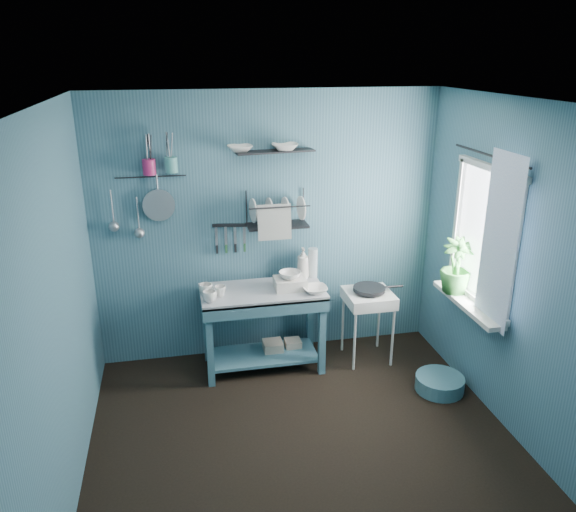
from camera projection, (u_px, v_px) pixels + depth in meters
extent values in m
plane|color=black|center=(304.00, 442.00, 4.27)|extent=(3.20, 3.20, 0.00)
plane|color=silver|center=(308.00, 103.00, 3.41)|extent=(3.20, 3.20, 0.00)
plane|color=#365D6F|center=(269.00, 228.00, 5.22)|extent=(3.20, 0.00, 3.20)
plane|color=#365D6F|center=(385.00, 425.00, 2.46)|extent=(3.20, 0.00, 3.20)
plane|color=#365D6F|center=(59.00, 312.00, 3.54)|extent=(0.00, 3.00, 3.00)
plane|color=#365D6F|center=(516.00, 274.00, 4.15)|extent=(0.00, 3.00, 3.00)
cube|color=#396777|center=(263.00, 329.00, 5.17)|extent=(1.11, 0.57, 0.78)
imported|color=white|center=(210.00, 296.00, 4.78)|extent=(0.12, 0.12, 0.10)
imported|color=white|center=(220.00, 291.00, 4.89)|extent=(0.14, 0.14, 0.09)
imported|color=white|center=(206.00, 289.00, 4.92)|extent=(0.17, 0.17, 0.10)
cube|color=silver|center=(290.00, 283.00, 5.04)|extent=(0.28, 0.22, 0.10)
imported|color=white|center=(290.00, 275.00, 5.02)|extent=(0.20, 0.19, 0.06)
imported|color=silver|center=(303.00, 263.00, 5.25)|extent=(0.11, 0.12, 0.30)
cylinder|color=#ABB8BE|center=(313.00, 263.00, 5.29)|extent=(0.09, 0.09, 0.28)
imported|color=white|center=(315.00, 290.00, 4.97)|extent=(0.22, 0.22, 0.05)
cube|color=silver|center=(367.00, 326.00, 5.33)|extent=(0.43, 0.43, 0.69)
cylinder|color=black|center=(369.00, 289.00, 5.20)|extent=(0.30, 0.30, 0.03)
cube|color=black|center=(230.00, 225.00, 5.10)|extent=(0.32, 0.07, 0.03)
cube|color=black|center=(277.00, 209.00, 5.04)|extent=(0.55, 0.25, 0.32)
cube|color=black|center=(275.00, 151.00, 4.89)|extent=(0.72, 0.26, 0.02)
imported|color=white|center=(240.00, 144.00, 4.80)|extent=(0.23, 0.23, 0.05)
imported|color=white|center=(285.00, 140.00, 4.87)|extent=(0.26, 0.26, 0.06)
cylinder|color=#AA1F58|center=(149.00, 167.00, 4.74)|extent=(0.11, 0.11, 0.13)
cylinder|color=teal|center=(171.00, 165.00, 4.77)|extent=(0.11, 0.11, 0.13)
cylinder|color=#9E9FA5|center=(159.00, 205.00, 4.89)|extent=(0.28, 0.03, 0.28)
cylinder|color=#9E9FA5|center=(112.00, 207.00, 4.82)|extent=(0.01, 0.01, 0.30)
cylinder|color=#9E9FA5|center=(138.00, 214.00, 4.89)|extent=(0.01, 0.01, 0.30)
cylinder|color=black|center=(151.00, 177.00, 4.82)|extent=(0.60, 0.01, 0.01)
plane|color=white|center=(485.00, 236.00, 4.50)|extent=(0.00, 1.10, 1.10)
cube|color=silver|center=(467.00, 304.00, 4.69)|extent=(0.16, 0.95, 0.04)
plane|color=white|center=(499.00, 242.00, 4.20)|extent=(0.00, 1.35, 1.35)
cylinder|color=black|center=(490.00, 155.00, 4.27)|extent=(0.02, 1.05, 0.02)
imported|color=#2D702C|center=(457.00, 266.00, 4.79)|extent=(0.33, 0.33, 0.48)
cube|color=gray|center=(273.00, 352.00, 5.33)|extent=(0.18, 0.18, 0.22)
cube|color=gray|center=(293.00, 349.00, 5.40)|extent=(0.15, 0.15, 0.20)
cylinder|color=#427483|center=(440.00, 383.00, 4.90)|extent=(0.42, 0.42, 0.13)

